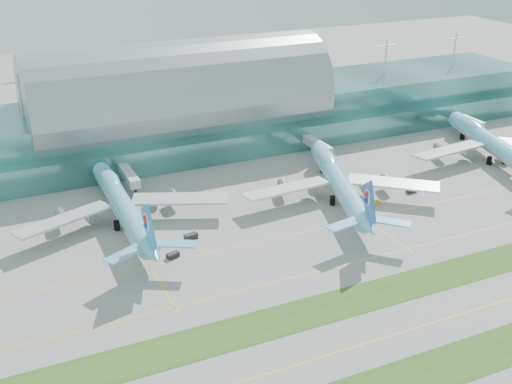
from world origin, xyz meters
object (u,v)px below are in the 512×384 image
airliner_b (122,204)px  airliner_c (339,181)px  airliner_d (493,143)px  terminal (180,113)px

airliner_b → airliner_c: 71.89m
airliner_b → airliner_d: (144.37, -6.48, 0.36)m
terminal → airliner_b: (-39.26, -59.26, -7.75)m
terminal → airliner_b: 71.51m
airliner_b → airliner_c: size_ratio=1.02×
airliner_b → airliner_c: airliner_c is taller
terminal → airliner_b: bearing=-123.5°
terminal → airliner_c: (31.47, -72.15, -7.74)m
airliner_c → airliner_b: bearing=-172.9°
terminal → airliner_d: terminal is taller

